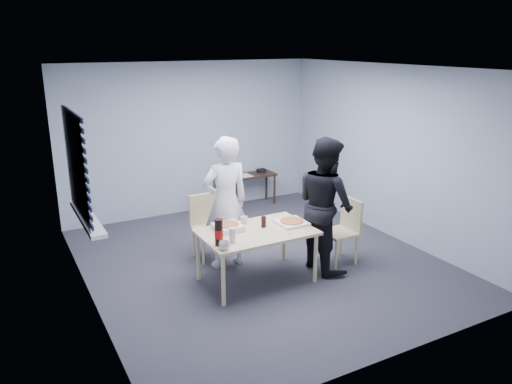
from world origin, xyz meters
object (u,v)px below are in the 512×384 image
chair_right (345,226)px  mug_a (224,246)px  mug_b (244,220)px  soda_bottle (219,233)px  dining_table (256,235)px  chair_far (207,222)px  side_table (252,178)px  person_white (226,203)px  backpack (223,183)px  stool (223,200)px  person_black (325,204)px

chair_right → mug_a: 1.96m
mug_b → soda_bottle: size_ratio=0.32×
dining_table → soda_bottle: (-0.59, -0.19, 0.21)m
chair_far → mug_b: (0.23, -0.70, 0.21)m
side_table → mug_b: (-1.41, -2.45, 0.22)m
person_white → backpack: person_white is taller
chair_far → side_table: 2.40m
person_white → side_table: person_white is taller
chair_far → side_table: chair_far is taller
dining_table → mug_a: (-0.59, -0.34, 0.11)m
chair_right → stool: bearing=109.7°
side_table → chair_right: bearing=-91.3°
person_white → mug_a: 1.06m
backpack → mug_b: backpack is taller
chair_far → person_black: (1.23, -1.07, 0.37)m
person_white → side_table: size_ratio=2.04×
person_black → person_white: bearing=59.1°
dining_table → backpack: backpack is taller
soda_bottle → side_table: bearing=55.9°
stool → soda_bottle: (-1.13, -2.36, 0.45)m
person_black → mug_a: (-1.57, -0.27, -0.16)m
side_table → dining_table: bearing=-116.9°
side_table → mug_b: bearing=-120.0°
soda_bottle → chair_far: bearing=73.7°
chair_far → person_black: size_ratio=0.50×
mug_b → chair_far: bearing=108.0°
person_white → soda_bottle: bearing=60.1°
chair_right → mug_b: chair_right is taller
chair_right → stool: 2.36m
stool → soda_bottle: bearing=-115.6°
dining_table → person_white: size_ratio=0.78×
mug_b → stool: bearing=73.4°
chair_far → backpack: bearing=55.8°
backpack → mug_b: 1.93m
stool → mug_a: bearing=-114.3°
dining_table → chair_right: chair_right is taller
backpack → soda_bottle: 2.61m
soda_bottle → person_white: bearing=60.1°
stool → mug_b: (-0.56, -1.86, 0.34)m
dining_table → soda_bottle: soda_bottle is taller
person_white → dining_table: bearing=102.8°
person_black → soda_bottle: size_ratio=5.63×
backpack → mug_a: bearing=-132.4°
backpack → mug_b: bearing=-124.7°
dining_table → mug_b: size_ratio=13.86×
stool → mug_a: (-1.13, -2.50, 0.35)m
dining_table → stool: 2.24m
backpack → side_table: bearing=16.8°
side_table → stool: 1.04m
dining_table → person_white: bearing=102.8°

